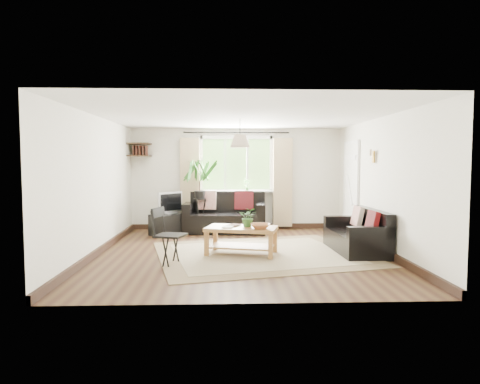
{
  "coord_description": "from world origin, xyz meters",
  "views": [
    {
      "loc": [
        -0.3,
        -7.49,
        1.6
      ],
      "look_at": [
        0.0,
        0.4,
        1.05
      ],
      "focal_mm": 32.0,
      "sensor_mm": 36.0,
      "label": 1
    }
  ],
  "objects_px": {
    "sofa_right": "(356,232)",
    "folding_chair": "(171,236)",
    "coffee_table": "(242,241)",
    "palm_stand": "(200,196)",
    "tv_stand": "(171,224)",
    "sofa_back": "(225,213)"
  },
  "relations": [
    {
      "from": "palm_stand",
      "to": "sofa_right",
      "type": "bearing_deg",
      "value": -39.45
    },
    {
      "from": "tv_stand",
      "to": "palm_stand",
      "type": "bearing_deg",
      "value": -16.31
    },
    {
      "from": "coffee_table",
      "to": "sofa_back",
      "type": "bearing_deg",
      "value": 96.67
    },
    {
      "from": "sofa_back",
      "to": "sofa_right",
      "type": "relative_size",
      "value": 1.2
    },
    {
      "from": "palm_stand",
      "to": "folding_chair",
      "type": "distance_m",
      "value": 3.26
    },
    {
      "from": "palm_stand",
      "to": "folding_chair",
      "type": "relative_size",
      "value": 1.86
    },
    {
      "from": "tv_stand",
      "to": "folding_chair",
      "type": "xyz_separation_m",
      "value": [
        0.36,
        -2.83,
        0.22
      ]
    },
    {
      "from": "sofa_back",
      "to": "palm_stand",
      "type": "distance_m",
      "value": 0.71
    },
    {
      "from": "sofa_back",
      "to": "palm_stand",
      "type": "xyz_separation_m",
      "value": [
        -0.57,
        0.13,
        0.4
      ]
    },
    {
      "from": "coffee_table",
      "to": "folding_chair",
      "type": "bearing_deg",
      "value": -149.71
    },
    {
      "from": "coffee_table",
      "to": "palm_stand",
      "type": "xyz_separation_m",
      "value": [
        -0.86,
        2.56,
        0.59
      ]
    },
    {
      "from": "sofa_back",
      "to": "folding_chair",
      "type": "relative_size",
      "value": 2.06
    },
    {
      "from": "tv_stand",
      "to": "palm_stand",
      "type": "distance_m",
      "value": 0.96
    },
    {
      "from": "sofa_back",
      "to": "palm_stand",
      "type": "relative_size",
      "value": 1.11
    },
    {
      "from": "sofa_right",
      "to": "palm_stand",
      "type": "bearing_deg",
      "value": -131.51
    },
    {
      "from": "sofa_right",
      "to": "folding_chair",
      "type": "bearing_deg",
      "value": -77.49
    },
    {
      "from": "folding_chair",
      "to": "tv_stand",
      "type": "bearing_deg",
      "value": 24.74
    },
    {
      "from": "coffee_table",
      "to": "tv_stand",
      "type": "distance_m",
      "value": 2.63
    },
    {
      "from": "sofa_back",
      "to": "tv_stand",
      "type": "xyz_separation_m",
      "value": [
        -1.21,
        -0.26,
        -0.2
      ]
    },
    {
      "from": "palm_stand",
      "to": "folding_chair",
      "type": "height_order",
      "value": "palm_stand"
    },
    {
      "from": "palm_stand",
      "to": "tv_stand",
      "type": "bearing_deg",
      "value": -147.97
    },
    {
      "from": "sofa_back",
      "to": "folding_chair",
      "type": "bearing_deg",
      "value": -100.85
    }
  ]
}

